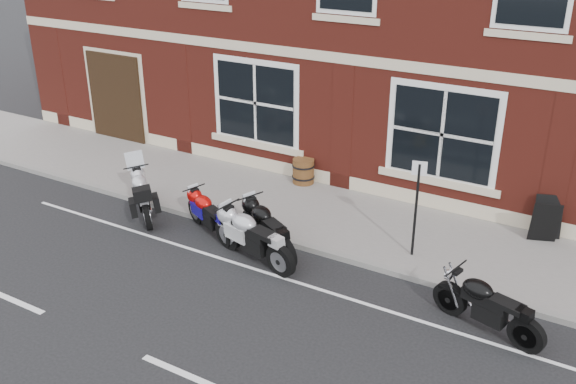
# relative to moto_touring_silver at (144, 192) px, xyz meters

# --- Properties ---
(ground) EXTENTS (80.00, 80.00, 0.00)m
(ground) POSITION_rel_moto_touring_silver_xyz_m (4.36, -1.02, -0.56)
(ground) COLOR black
(ground) RESTS_ON ground
(sidewalk) EXTENTS (30.00, 3.00, 0.12)m
(sidewalk) POSITION_rel_moto_touring_silver_xyz_m (4.36, 1.98, -0.50)
(sidewalk) COLOR slate
(sidewalk) RESTS_ON ground
(kerb) EXTENTS (30.00, 0.16, 0.12)m
(kerb) POSITION_rel_moto_touring_silver_xyz_m (4.36, 0.40, -0.50)
(kerb) COLOR slate
(kerb) RESTS_ON ground
(moto_touring_silver) EXTENTS (1.62, 1.50, 1.37)m
(moto_touring_silver) POSITION_rel_moto_touring_silver_xyz_m (0.00, 0.00, 0.00)
(moto_touring_silver) COLOR black
(moto_touring_silver) RESTS_ON ground
(moto_sport_red) EXTENTS (1.78, 0.94, 0.86)m
(moto_sport_red) POSITION_rel_moto_touring_silver_xyz_m (1.89, -0.00, -0.06)
(moto_sport_red) COLOR black
(moto_sport_red) RESTS_ON ground
(moto_sport_black) EXTENTS (1.94, 1.17, 0.97)m
(moto_sport_black) POSITION_rel_moto_touring_silver_xyz_m (3.42, 0.00, -0.00)
(moto_sport_black) COLOR black
(moto_sport_black) RESTS_ON ground
(moto_sport_silver) EXTENTS (2.22, 0.69, 1.01)m
(moto_sport_silver) POSITION_rel_moto_touring_silver_xyz_m (3.38, -0.53, 0.03)
(moto_sport_silver) COLOR black
(moto_sport_silver) RESTS_ON ground
(moto_naked_black) EXTENTS (2.05, 0.72, 0.94)m
(moto_naked_black) POSITION_rel_moto_touring_silver_xyz_m (8.08, -0.50, -0.01)
(moto_naked_black) COLOR black
(moto_naked_black) RESTS_ON ground
(a_board_sign) EXTENTS (0.67, 0.55, 0.95)m
(a_board_sign) POSITION_rel_moto_touring_silver_xyz_m (8.36, 3.18, 0.04)
(a_board_sign) COLOR black
(a_board_sign) RESTS_ON sidewalk
(barrel_planter) EXTENTS (0.58, 0.58, 0.64)m
(barrel_planter) POSITION_rel_moto_touring_silver_xyz_m (2.41, 3.28, -0.11)
(barrel_planter) COLOR #562617
(barrel_planter) RESTS_ON sidewalk
(parking_sign) EXTENTS (0.29, 0.09, 2.05)m
(parking_sign) POSITION_rel_moto_touring_silver_xyz_m (6.17, 1.14, 0.75)
(parking_sign) COLOR black
(parking_sign) RESTS_ON sidewalk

